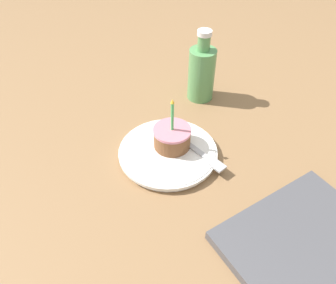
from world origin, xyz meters
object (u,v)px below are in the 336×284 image
Objects in this scene: fork at (195,149)px; bottle at (202,72)px; plate at (168,152)px; cake_slice at (172,137)px; marble_board at (307,246)px.

fork is 0.24m from bottle.
plate is 1.75× the size of cake_slice.
plate is 0.06m from fork.
fork is at bearing -128.79° from bottle.
cake_slice reaches higher than plate.
plate is at bearing -142.81° from bottle.
fork is at bearing 96.54° from marble_board.
bottle reaches higher than fork.
marble_board reaches higher than plate.
cake_slice is at bearing 26.91° from plate.
plate is 0.33m from marble_board.
marble_board is (0.07, -0.33, -0.03)m from cake_slice.
bottle is (0.18, 0.14, 0.03)m from cake_slice.
fork is (0.04, -0.04, -0.02)m from cake_slice.
fork is (0.05, -0.03, 0.01)m from plate.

